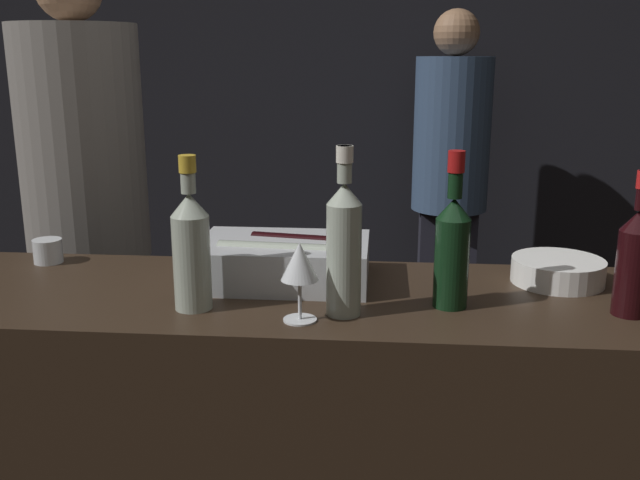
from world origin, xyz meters
TOP-DOWN VIEW (x-y plane):
  - wall_back_chalkboard at (0.00, 2.57)m, footprint 6.40×0.06m
  - bar_counter at (0.00, 0.27)m, footprint 1.97×0.54m
  - ice_bin_with_bottles at (-0.09, 0.35)m, footprint 0.40×0.27m
  - bowl_white at (0.56, 0.40)m, footprint 0.22×0.22m
  - wine_glass at (-0.02, 0.10)m, footprint 0.08×0.08m
  - candle_votive at (-0.73, 0.46)m, footprint 0.08×0.08m
  - rose_wine_bottle at (-0.26, 0.15)m, footprint 0.08×0.08m
  - white_wine_bottle at (0.06, 0.14)m, footprint 0.07×0.07m
  - red_wine_bottle_tall at (0.66, 0.19)m, footprint 0.07×0.07m
  - red_wine_bottle_burgundy at (0.29, 0.21)m, footprint 0.08×0.08m
  - person_in_hoodie at (-0.84, 0.98)m, footprint 0.40×0.40m
  - person_blond_tee at (0.46, 2.12)m, footprint 0.36×0.36m

SIDE VIEW (x-z plane):
  - bar_counter at x=0.00m, z-range 0.00..0.96m
  - person_blond_tee at x=0.46m, z-range 0.10..1.79m
  - bowl_white at x=0.56m, z-range 0.97..1.03m
  - candle_votive at x=-0.73m, z-range 0.97..1.03m
  - person_in_hoodie at x=-0.84m, z-range 0.10..1.90m
  - ice_bin_with_bottles at x=-0.09m, z-range 0.96..1.07m
  - wine_glass at x=-0.02m, z-range 1.00..1.17m
  - red_wine_bottle_tall at x=0.66m, z-range 0.93..1.24m
  - red_wine_bottle_burgundy at x=0.29m, z-range 0.93..1.27m
  - rose_wine_bottle at x=-0.26m, z-range 0.94..1.27m
  - white_wine_bottle at x=0.06m, z-range 0.94..1.30m
  - wall_back_chalkboard at x=0.00m, z-range 0.00..2.80m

